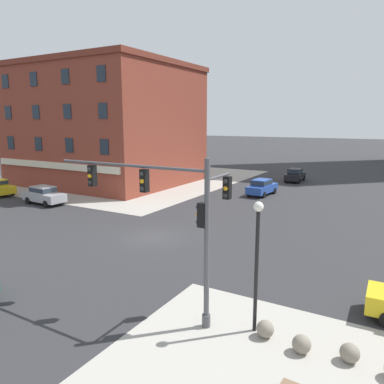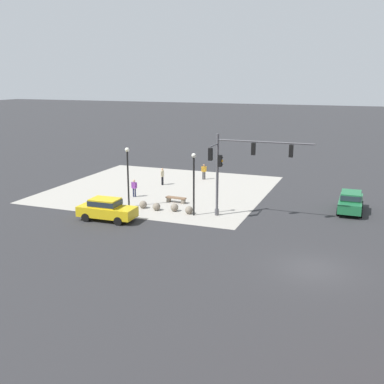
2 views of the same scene
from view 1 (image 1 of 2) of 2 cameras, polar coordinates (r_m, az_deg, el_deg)
ground_plane at (r=25.38m, az=-6.07°, el=-6.87°), size 320.00×320.00×0.00m
sidewalk_far_corner at (r=52.88m, az=-10.92°, el=2.27°), size 32.00×32.00×0.02m
traffic_signal_main at (r=14.25m, az=-2.41°, el=-3.04°), size 7.33×2.09×6.41m
bollard_sphere_curb_a at (r=14.52m, az=11.13°, el=-19.87°), size 0.63×0.63×0.63m
bollard_sphere_curb_b at (r=13.99m, az=16.42°, el=-21.43°), size 0.63×0.63×0.63m
bollard_sphere_curb_c at (r=14.05m, az=22.99°, el=-21.73°), size 0.63×0.63×0.63m
street_lamp_corner_near at (r=13.66m, az=9.92°, el=-8.84°), size 0.36×0.36×4.92m
car_main_northbound_far at (r=39.77m, az=10.64°, el=0.84°), size 2.16×4.53×1.68m
car_main_southbound_far at (r=49.75m, az=15.50°, el=2.61°), size 1.99×4.45×1.68m
car_cross_westbound at (r=37.54m, az=-21.71°, el=-0.34°), size 4.51×2.13×1.68m
storefront_block_near_corner at (r=48.82m, az=-12.86°, el=10.01°), size 19.89×17.28×14.43m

